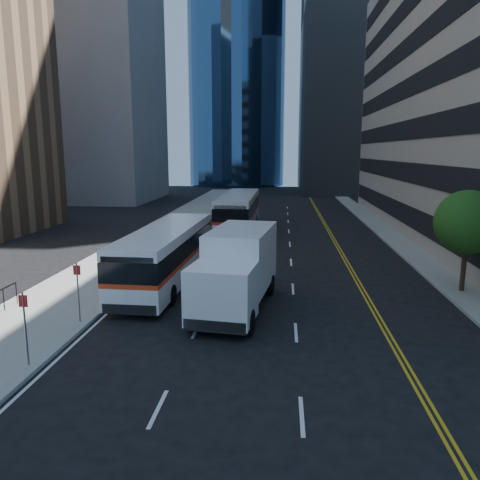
{
  "coord_description": "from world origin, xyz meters",
  "views": [
    {
      "loc": [
        -0.12,
        -15.72,
        7.1
      ],
      "look_at": [
        -2.17,
        6.76,
        2.8
      ],
      "focal_mm": 35.0,
      "sensor_mm": 36.0,
      "label": 1
    }
  ],
  "objects_px": {
    "bus_front": "(167,253)",
    "bus_rear": "(239,211)",
    "street_tree": "(468,222)",
    "box_truck": "(237,269)"
  },
  "relations": [
    {
      "from": "bus_rear",
      "to": "box_truck",
      "type": "height_order",
      "value": "box_truck"
    },
    {
      "from": "bus_front",
      "to": "box_truck",
      "type": "xyz_separation_m",
      "value": [
        4.17,
        -3.8,
        0.21
      ]
    },
    {
      "from": "street_tree",
      "to": "bus_front",
      "type": "distance_m",
      "value": 15.43
    },
    {
      "from": "bus_front",
      "to": "box_truck",
      "type": "distance_m",
      "value": 5.65
    },
    {
      "from": "street_tree",
      "to": "bus_rear",
      "type": "height_order",
      "value": "street_tree"
    },
    {
      "from": "street_tree",
      "to": "bus_rear",
      "type": "bearing_deg",
      "value": 126.47
    },
    {
      "from": "bus_front",
      "to": "street_tree",
      "type": "bearing_deg",
      "value": 0.08
    },
    {
      "from": "bus_front",
      "to": "bus_rear",
      "type": "xyz_separation_m",
      "value": [
        2.29,
        17.16,
        0.15
      ]
    },
    {
      "from": "box_truck",
      "to": "bus_rear",
      "type": "bearing_deg",
      "value": 102.37
    },
    {
      "from": "street_tree",
      "to": "bus_rear",
      "type": "relative_size",
      "value": 0.39
    }
  ]
}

